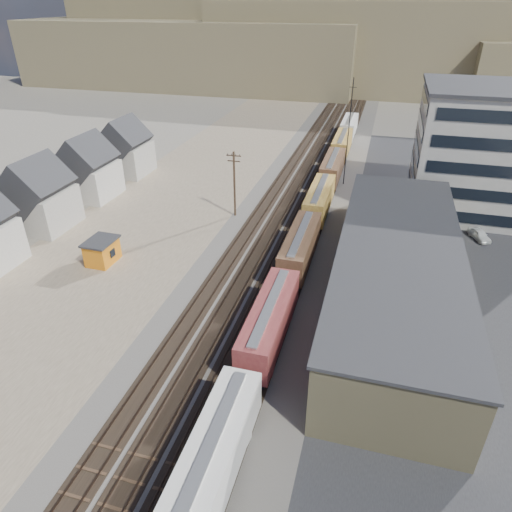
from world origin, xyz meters
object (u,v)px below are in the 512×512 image
(utility_pole_north, at_px, (234,183))
(parked_car_blue, at_px, (438,236))
(freight_train, at_px, (311,221))
(maintenance_shed, at_px, (102,251))

(utility_pole_north, height_order, parked_car_blue, utility_pole_north)
(freight_train, xyz_separation_m, utility_pole_north, (-12.30, 4.63, 2.50))
(utility_pole_north, bearing_deg, freight_train, -20.63)
(freight_train, xyz_separation_m, parked_car_blue, (16.92, 4.07, -2.04))
(maintenance_shed, bearing_deg, utility_pole_north, 56.88)
(freight_train, distance_m, utility_pole_north, 13.38)
(utility_pole_north, bearing_deg, maintenance_shed, -123.12)
(freight_train, relative_size, parked_car_blue, 21.95)
(maintenance_shed, bearing_deg, parked_car_blue, 22.96)
(freight_train, height_order, parked_car_blue, freight_train)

